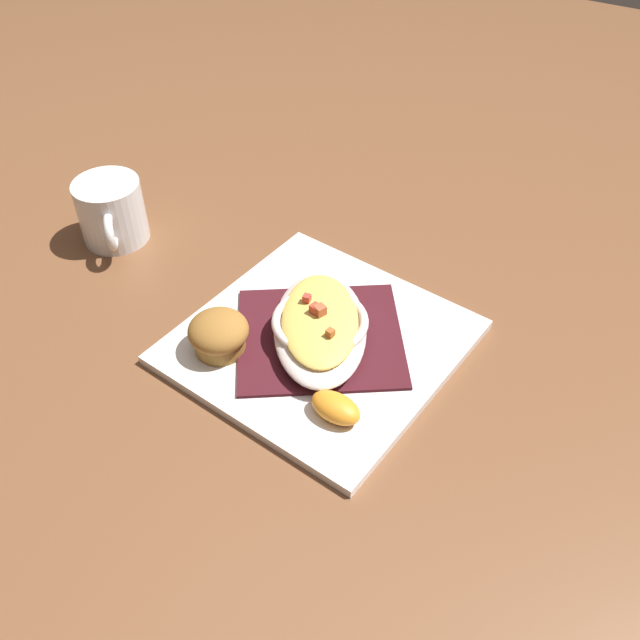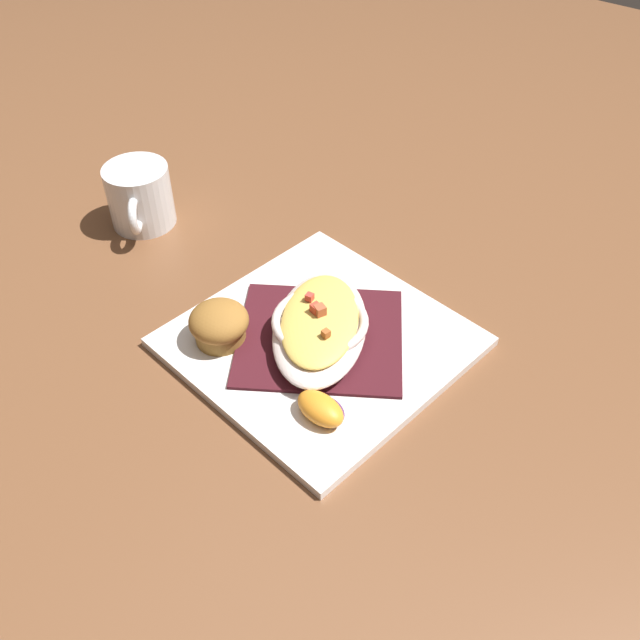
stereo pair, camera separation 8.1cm
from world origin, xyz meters
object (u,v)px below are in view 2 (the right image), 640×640
Objects in this scene: coffee_mug at (140,199)px; orange_garnish at (321,409)px; gratin_dish at (320,324)px; square_plate at (320,342)px; muffin at (219,324)px.

orange_garnish is at bearing -107.43° from coffee_mug.
orange_garnish is (-0.09, -0.07, -0.01)m from gratin_dish.
orange_garnish is (-0.09, -0.07, 0.02)m from square_plate.
coffee_mug is at bearing 83.15° from gratin_dish.
gratin_dish is at bearing -52.15° from muffin.
coffee_mug reaches higher than gratin_dish.
square_plate is at bearing -96.85° from coffee_mug.
square_plate is 1.36× the size of gratin_dish.
orange_garnish is at bearing -96.71° from muffin.
gratin_dish is 0.35m from coffee_mug.
coffee_mug reaches higher than muffin.
muffin reaches higher than orange_garnish.
muffin is 0.16m from orange_garnish.
orange_garnish is at bearing -141.75° from gratin_dish.
muffin is at bearing 127.85° from square_plate.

